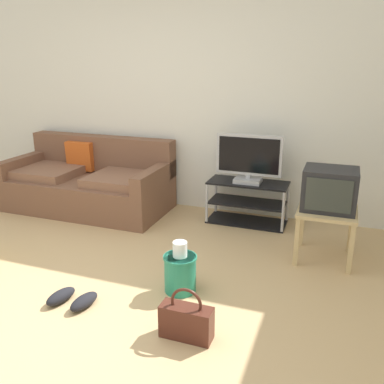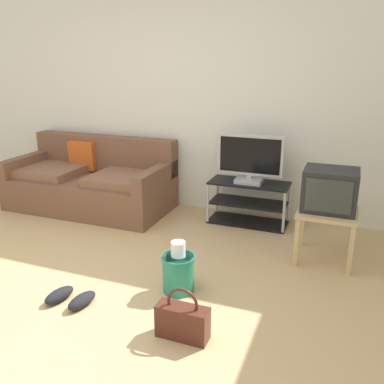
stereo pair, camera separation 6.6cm
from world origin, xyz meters
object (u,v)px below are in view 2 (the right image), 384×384
tv_stand (248,203)px  crt_tv (330,190)px  handbag (183,321)px  sneakers_pair (71,298)px  couch (92,183)px  cleaning_bucket (178,270)px  flat_tv (250,160)px  side_table (327,219)px

tv_stand → crt_tv: (0.86, -0.61, 0.43)m
handbag → sneakers_pair: (-0.94, 0.07, -0.08)m
couch → cleaning_bucket: 2.28m
couch → crt_tv: size_ratio=4.24×
handbag → cleaning_bucket: cleaning_bucket is taller
tv_stand → handbag: (0.08, -2.13, -0.11)m
crt_tv → tv_stand: bearing=144.5°
handbag → sneakers_pair: bearing=175.8°
flat_tv → cleaning_bucket: flat_tv is taller
side_table → sneakers_pair: bearing=-140.1°
couch → side_table: bearing=-9.4°
flat_tv → crt_tv: flat_tv is taller
crt_tv → handbag: (-0.78, -1.52, -0.54)m
tv_stand → sneakers_pair: 2.24m
crt_tv → handbag: 1.79m
tv_stand → cleaning_bucket: (-0.17, -1.60, -0.06)m
tv_stand → flat_tv: 0.50m
crt_tv → sneakers_pair: (-1.72, -1.45, -0.62)m
crt_tv → sneakers_pair: 2.33m
cleaning_bucket → sneakers_pair: (-0.69, -0.46, -0.13)m
tv_stand → side_table: side_table is taller
side_table → cleaning_bucket: 1.43m
couch → crt_tv: (2.79, -0.45, 0.36)m
couch → crt_tv: bearing=-9.1°
crt_tv → cleaning_bucket: crt_tv is taller
side_table → sneakers_pair: 2.26m
couch → tv_stand: bearing=4.9°
flat_tv → sneakers_pair: (-0.86, -2.04, -0.69)m
sneakers_pair → cleaning_bucket: bearing=33.7°
sneakers_pair → crt_tv: bearing=40.2°
couch → side_table: couch is taller
couch → side_table: (2.79, -0.46, 0.09)m
sneakers_pair → couch: bearing=119.5°
couch → sneakers_pair: (1.07, -1.90, -0.26)m
handbag → cleaning_bucket: (-0.25, 0.53, 0.05)m
crt_tv → handbag: size_ratio=1.25×
crt_tv → handbag: bearing=-117.1°
handbag → cleaning_bucket: size_ratio=0.87×
sneakers_pair → side_table: bearing=39.9°
side_table → sneakers_pair: side_table is taller
flat_tv → sneakers_pair: bearing=-112.8°
couch → tv_stand: size_ratio=2.24×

